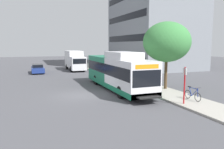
{
  "coord_description": "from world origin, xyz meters",
  "views": [
    {
      "loc": [
        -4.27,
        -18.47,
        4.27
      ],
      "look_at": [
        2.88,
        0.4,
        1.6
      ],
      "focal_mm": 36.01,
      "sensor_mm": 36.0,
      "label": 1
    }
  ],
  "objects": [
    {
      "name": "ground_plane",
      "position": [
        0.0,
        8.0,
        0.0
      ],
      "size": [
        120.0,
        120.0,
        0.0
      ],
      "primitive_type": "plane",
      "color": "#4C4C51"
    },
    {
      "name": "parked_car_far_lane",
      "position": [
        -2.83,
        17.34,
        0.66
      ],
      "size": [
        1.8,
        4.5,
        1.33
      ],
      "color": "navy",
      "rests_on": "ground"
    },
    {
      "name": "sidewalk_curb",
      "position": [
        7.0,
        6.0,
        0.07
      ],
      "size": [
        3.0,
        56.0,
        0.14
      ],
      "primitive_type": "cube",
      "color": "#A8A399",
      "rests_on": "ground"
    },
    {
      "name": "bicycle_parked",
      "position": [
        7.29,
        -5.14,
        0.56
      ],
      "size": [
        0.52,
        1.76,
        1.02
      ],
      "color": "black",
      "rests_on": "sidewalk_curb"
    },
    {
      "name": "transit_bus",
      "position": [
        3.77,
        1.32,
        1.7
      ],
      "size": [
        2.58,
        12.25,
        3.65
      ],
      "color": "white",
      "rests_on": "ground"
    },
    {
      "name": "box_truck_background",
      "position": [
        3.27,
        19.16,
        1.74
      ],
      "size": [
        2.32,
        7.01,
        3.25
      ],
      "color": "silver",
      "rests_on": "ground"
    },
    {
      "name": "bus_stop_sign_pole",
      "position": [
        5.98,
        -5.78,
        1.65
      ],
      "size": [
        0.1,
        0.36,
        2.6
      ],
      "color": "red",
      "rests_on": "sidewalk_curb"
    },
    {
      "name": "street_tree_near_stop",
      "position": [
        7.95,
        -0.6,
        4.53
      ],
      "size": [
        4.4,
        4.4,
        6.27
      ],
      "color": "#4C3823",
      "rests_on": "sidewalk_curb"
    }
  ]
}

